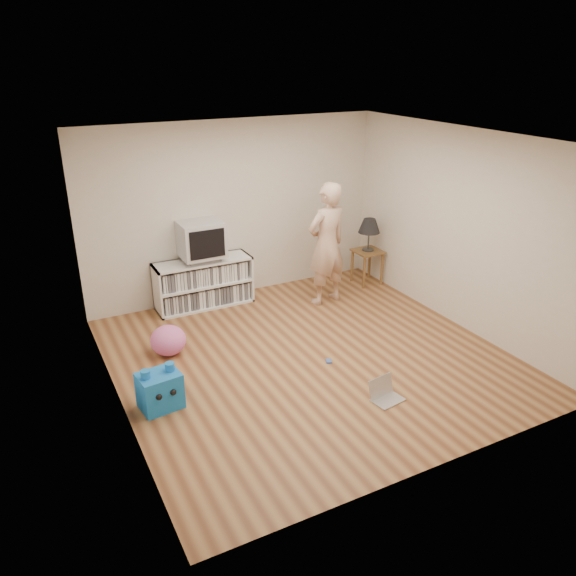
{
  "coord_description": "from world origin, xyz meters",
  "views": [
    {
      "loc": [
        -2.98,
        -5.21,
        3.45
      ],
      "look_at": [
        -0.08,
        0.4,
        0.78
      ],
      "focal_mm": 35.0,
      "sensor_mm": 36.0,
      "label": 1
    }
  ],
  "objects_px": {
    "dvd_deck": "(202,258)",
    "crt_tv": "(201,239)",
    "plush_blue": "(160,390)",
    "side_table": "(367,258)",
    "person": "(327,244)",
    "media_unit": "(203,283)",
    "plush_pink": "(168,340)",
    "table_lamp": "(369,226)",
    "laptop": "(384,393)"
  },
  "relations": [
    {
      "from": "side_table",
      "to": "table_lamp",
      "type": "bearing_deg",
      "value": 0.0
    },
    {
      "from": "plush_blue",
      "to": "person",
      "type": "bearing_deg",
      "value": 20.51
    },
    {
      "from": "plush_blue",
      "to": "media_unit",
      "type": "bearing_deg",
      "value": 53.23
    },
    {
      "from": "table_lamp",
      "to": "person",
      "type": "bearing_deg",
      "value": -161.14
    },
    {
      "from": "dvd_deck",
      "to": "crt_tv",
      "type": "relative_size",
      "value": 0.75
    },
    {
      "from": "dvd_deck",
      "to": "side_table",
      "type": "xyz_separation_m",
      "value": [
        2.61,
        -0.37,
        -0.32
      ]
    },
    {
      "from": "media_unit",
      "to": "crt_tv",
      "type": "bearing_deg",
      "value": -90.0
    },
    {
      "from": "media_unit",
      "to": "side_table",
      "type": "relative_size",
      "value": 2.55
    },
    {
      "from": "dvd_deck",
      "to": "plush_blue",
      "type": "bearing_deg",
      "value": -119.79
    },
    {
      "from": "dvd_deck",
      "to": "side_table",
      "type": "bearing_deg",
      "value": -8.08
    },
    {
      "from": "dvd_deck",
      "to": "crt_tv",
      "type": "distance_m",
      "value": 0.29
    },
    {
      "from": "media_unit",
      "to": "person",
      "type": "height_order",
      "value": "person"
    },
    {
      "from": "plush_pink",
      "to": "crt_tv",
      "type": "bearing_deg",
      "value": 52.89
    },
    {
      "from": "laptop",
      "to": "plush_blue",
      "type": "relative_size",
      "value": 0.76
    },
    {
      "from": "media_unit",
      "to": "crt_tv",
      "type": "distance_m",
      "value": 0.67
    },
    {
      "from": "media_unit",
      "to": "plush_blue",
      "type": "bearing_deg",
      "value": -119.62
    },
    {
      "from": "side_table",
      "to": "person",
      "type": "relative_size",
      "value": 0.31
    },
    {
      "from": "dvd_deck",
      "to": "crt_tv",
      "type": "height_order",
      "value": "crt_tv"
    },
    {
      "from": "crt_tv",
      "to": "side_table",
      "type": "height_order",
      "value": "crt_tv"
    },
    {
      "from": "table_lamp",
      "to": "person",
      "type": "height_order",
      "value": "person"
    },
    {
      "from": "media_unit",
      "to": "crt_tv",
      "type": "xyz_separation_m",
      "value": [
        -0.0,
        -0.02,
        0.67
      ]
    },
    {
      "from": "table_lamp",
      "to": "plush_pink",
      "type": "xyz_separation_m",
      "value": [
        -3.49,
        -0.8,
        -0.76
      ]
    },
    {
      "from": "person",
      "to": "table_lamp",
      "type": "bearing_deg",
      "value": -170.71
    },
    {
      "from": "media_unit",
      "to": "person",
      "type": "distance_m",
      "value": 1.87
    },
    {
      "from": "person",
      "to": "laptop",
      "type": "distance_m",
      "value": 2.72
    },
    {
      "from": "side_table",
      "to": "plush_pink",
      "type": "distance_m",
      "value": 3.58
    },
    {
      "from": "table_lamp",
      "to": "plush_blue",
      "type": "bearing_deg",
      "value": -154.42
    },
    {
      "from": "crt_tv",
      "to": "plush_pink",
      "type": "relative_size",
      "value": 1.38
    },
    {
      "from": "dvd_deck",
      "to": "plush_pink",
      "type": "distance_m",
      "value": 1.56
    },
    {
      "from": "media_unit",
      "to": "crt_tv",
      "type": "relative_size",
      "value": 2.33
    },
    {
      "from": "dvd_deck",
      "to": "side_table",
      "type": "height_order",
      "value": "dvd_deck"
    },
    {
      "from": "crt_tv",
      "to": "media_unit",
      "type": "bearing_deg",
      "value": 90.0
    },
    {
      "from": "table_lamp",
      "to": "crt_tv",
      "type": "bearing_deg",
      "value": 171.99
    },
    {
      "from": "plush_blue",
      "to": "dvd_deck",
      "type": "bearing_deg",
      "value": 53.06
    },
    {
      "from": "media_unit",
      "to": "plush_blue",
      "type": "height_order",
      "value": "media_unit"
    },
    {
      "from": "dvd_deck",
      "to": "person",
      "type": "distance_m",
      "value": 1.79
    },
    {
      "from": "dvd_deck",
      "to": "plush_blue",
      "type": "height_order",
      "value": "dvd_deck"
    },
    {
      "from": "dvd_deck",
      "to": "table_lamp",
      "type": "relative_size",
      "value": 0.87
    },
    {
      "from": "plush_pink",
      "to": "plush_blue",
      "type": "bearing_deg",
      "value": -110.44
    },
    {
      "from": "side_table",
      "to": "laptop",
      "type": "xyz_separation_m",
      "value": [
        -1.71,
        -2.81,
        -0.35
      ]
    },
    {
      "from": "plush_blue",
      "to": "crt_tv",
      "type": "bearing_deg",
      "value": 53.02
    },
    {
      "from": "table_lamp",
      "to": "plush_pink",
      "type": "relative_size",
      "value": 1.18
    },
    {
      "from": "media_unit",
      "to": "dvd_deck",
      "type": "xyz_separation_m",
      "value": [
        -0.0,
        -0.02,
        0.39
      ]
    },
    {
      "from": "crt_tv",
      "to": "person",
      "type": "xyz_separation_m",
      "value": [
        1.64,
        -0.7,
        -0.12
      ]
    },
    {
      "from": "side_table",
      "to": "media_unit",
      "type": "bearing_deg",
      "value": 171.58
    },
    {
      "from": "crt_tv",
      "to": "side_table",
      "type": "xyz_separation_m",
      "value": [
        2.61,
        -0.37,
        -0.6
      ]
    },
    {
      "from": "crt_tv",
      "to": "plush_blue",
      "type": "relative_size",
      "value": 1.24
    },
    {
      "from": "crt_tv",
      "to": "table_lamp",
      "type": "bearing_deg",
      "value": -8.01
    },
    {
      "from": "side_table",
      "to": "person",
      "type": "xyz_separation_m",
      "value": [
        -0.97,
        -0.33,
        0.48
      ]
    },
    {
      "from": "media_unit",
      "to": "plush_pink",
      "type": "bearing_deg",
      "value": -126.67
    }
  ]
}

